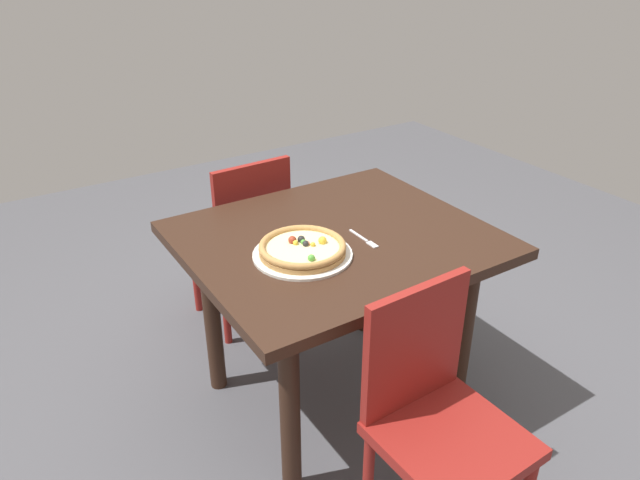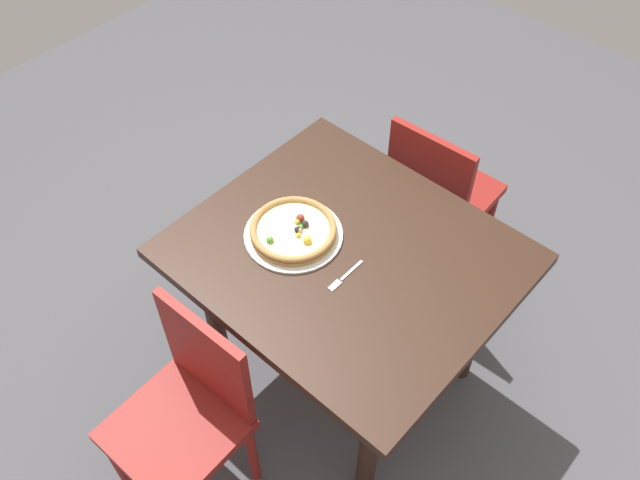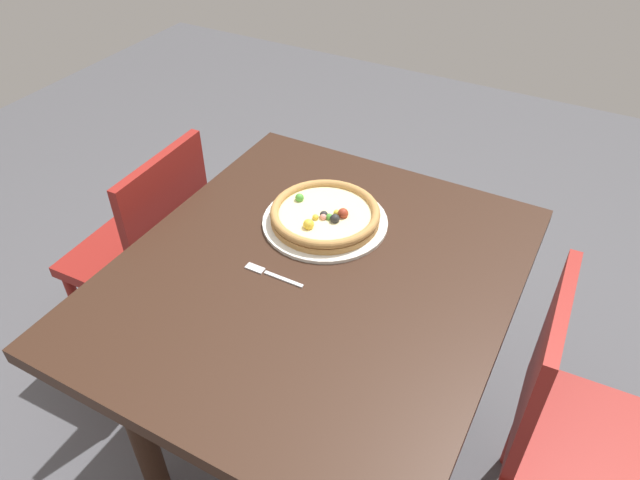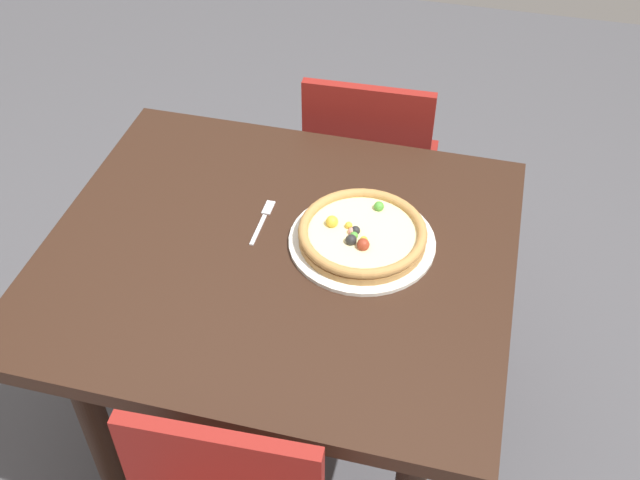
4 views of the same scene
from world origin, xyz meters
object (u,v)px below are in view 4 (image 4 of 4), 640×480
(dining_table, at_px, (280,283))
(chair_far, at_px, (370,174))
(plate, at_px, (362,241))
(pizza, at_px, (362,234))
(fork, at_px, (263,219))

(dining_table, xyz_separation_m, chair_far, (0.09, 0.69, -0.17))
(dining_table, height_order, plate, plate)
(plate, height_order, pizza, pizza)
(dining_table, relative_size, chair_far, 1.24)
(pizza, xyz_separation_m, fork, (-0.25, 0.02, -0.03))
(dining_table, relative_size, plate, 3.15)
(dining_table, height_order, pizza, pizza)
(pizza, bearing_deg, fork, 174.39)
(chair_far, bearing_deg, plate, -83.33)
(dining_table, distance_m, plate, 0.23)
(plate, bearing_deg, pizza, -161.91)
(dining_table, bearing_deg, chair_far, 82.22)
(dining_table, distance_m, fork, 0.16)
(dining_table, xyz_separation_m, pizza, (0.19, 0.07, 0.15))
(plate, xyz_separation_m, fork, (-0.25, 0.02, -0.00))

